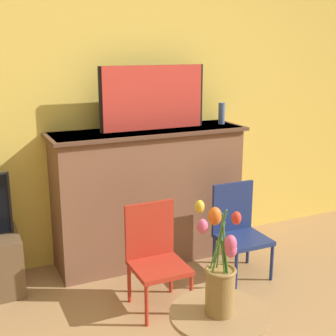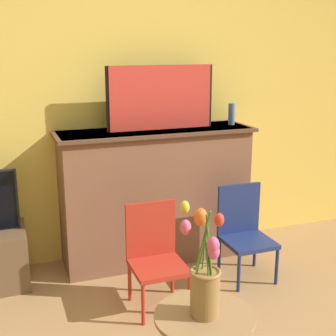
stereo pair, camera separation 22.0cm
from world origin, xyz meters
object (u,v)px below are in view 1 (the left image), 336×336
object	(u,v)px
painting	(153,98)
vase_tulips	(220,277)
chair_red	(155,253)
chair_blue	(238,227)

from	to	relation	value
painting	vase_tulips	distance (m)	1.71
chair_red	chair_blue	size ratio (longest dim) A/B	1.00
chair_blue	vase_tulips	size ratio (longest dim) A/B	1.27
painting	vase_tulips	size ratio (longest dim) A/B	1.56
chair_red	chair_blue	xyz separation A→B (m)	(0.73, 0.15, 0.00)
painting	chair_red	xyz separation A→B (m)	(-0.27, -0.65, -0.91)
chair_red	vase_tulips	xyz separation A→B (m)	(-0.07, -0.91, 0.29)
chair_red	vase_tulips	bearing A→B (deg)	-94.56
chair_blue	vase_tulips	xyz separation A→B (m)	(-0.80, -1.06, 0.29)
painting	chair_red	world-z (taller)	painting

